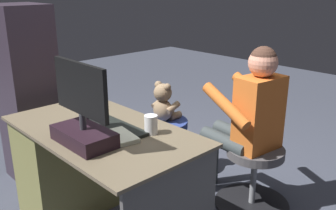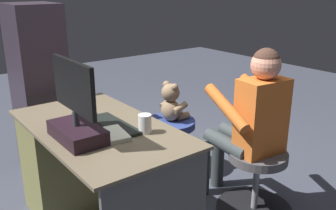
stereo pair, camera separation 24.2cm
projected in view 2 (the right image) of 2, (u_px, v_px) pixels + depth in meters
ground_plane at (156, 207)px, 2.70m from camera, size 10.00×10.00×0.00m
desk at (79, 159)px, 2.58m from camera, size 1.26×0.70×0.74m
monitor at (76, 116)px, 1.99m from camera, size 0.46×0.20×0.44m
keyboard at (114, 125)px, 2.21m from camera, size 0.42×0.14×0.02m
computer_mouse at (89, 113)px, 2.40m from camera, size 0.06×0.10×0.04m
cup at (145, 124)px, 2.11m from camera, size 0.08×0.08×0.11m
tv_remote at (71, 120)px, 2.30m from camera, size 0.05×0.15×0.02m
notebook_binder at (99, 137)px, 2.04m from camera, size 0.27×0.33×0.02m
office_chair_teddy at (170, 141)px, 3.15m from camera, size 0.49×0.49×0.46m
teddy_bear at (171, 103)px, 3.05m from camera, size 0.23×0.23×0.33m
visitor_chair at (256, 179)px, 2.58m from camera, size 0.54×0.54×0.46m
person at (249, 117)px, 2.51m from camera, size 0.58×0.52×1.17m
equipment_rack at (40, 92)px, 3.03m from camera, size 0.44×0.36×1.41m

